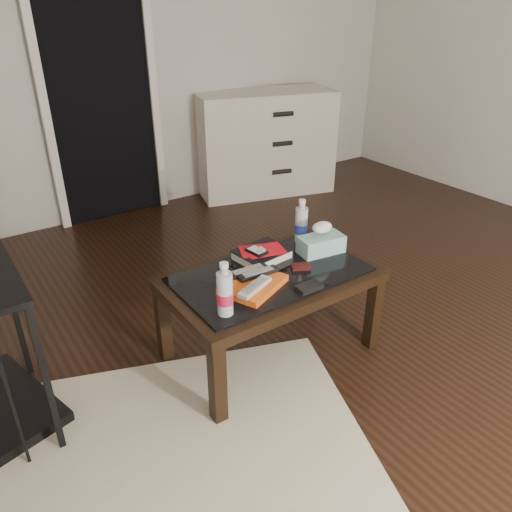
% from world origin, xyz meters
% --- Properties ---
extents(ground, '(5.00, 5.00, 0.00)m').
position_xyz_m(ground, '(0.00, 0.00, 0.00)').
color(ground, black).
rests_on(ground, ground).
extents(doorway, '(0.90, 0.08, 2.07)m').
position_xyz_m(doorway, '(-0.40, 2.47, 1.02)').
color(doorway, black).
rests_on(doorway, ground).
extents(coffee_table, '(1.00, 0.60, 0.46)m').
position_xyz_m(coffee_table, '(-0.41, 0.26, 0.40)').
color(coffee_table, black).
rests_on(coffee_table, ground).
extents(rug, '(2.39, 2.08, 0.01)m').
position_xyz_m(rug, '(-1.38, -0.15, 0.01)').
color(rug, '#BAAC90').
rests_on(rug, ground).
extents(dresser, '(1.29, 0.81, 0.90)m').
position_xyz_m(dresser, '(0.96, 2.23, 0.45)').
color(dresser, beige).
rests_on(dresser, ground).
extents(magazines, '(0.34, 0.30, 0.03)m').
position_xyz_m(magazines, '(-0.55, 0.20, 0.48)').
color(magazines, '#E25815').
rests_on(magazines, coffee_table).
extents(remote_silver, '(0.20, 0.12, 0.02)m').
position_xyz_m(remote_silver, '(-0.58, 0.15, 0.50)').
color(remote_silver, '#B2B2B7').
rests_on(remote_silver, magazines).
extents(remote_black_front, '(0.20, 0.06, 0.02)m').
position_xyz_m(remote_black_front, '(-0.50, 0.24, 0.50)').
color(remote_black_front, black).
rests_on(remote_black_front, magazines).
extents(remote_black_back, '(0.20, 0.06, 0.02)m').
position_xyz_m(remote_black_back, '(-0.53, 0.28, 0.50)').
color(remote_black_back, black).
rests_on(remote_black_back, magazines).
extents(textbook, '(0.27, 0.23, 0.05)m').
position_xyz_m(textbook, '(-0.36, 0.41, 0.48)').
color(textbook, black).
rests_on(textbook, coffee_table).
extents(dvd_mailers, '(0.23, 0.20, 0.01)m').
position_xyz_m(dvd_mailers, '(-0.37, 0.41, 0.51)').
color(dvd_mailers, red).
rests_on(dvd_mailers, textbook).
extents(ipod, '(0.08, 0.11, 0.02)m').
position_xyz_m(ipod, '(-0.40, 0.40, 0.52)').
color(ipod, black).
rests_on(ipod, dvd_mailers).
extents(flip_phone, '(0.10, 0.08, 0.02)m').
position_xyz_m(flip_phone, '(-0.26, 0.22, 0.47)').
color(flip_phone, black).
rests_on(flip_phone, coffee_table).
extents(wallet, '(0.12, 0.07, 0.02)m').
position_xyz_m(wallet, '(-0.35, 0.05, 0.47)').
color(wallet, black).
rests_on(wallet, coffee_table).
extents(water_bottle_left, '(0.08, 0.08, 0.24)m').
position_xyz_m(water_bottle_left, '(-0.76, 0.10, 0.58)').
color(water_bottle_left, '#B4B9BF').
rests_on(water_bottle_left, coffee_table).
extents(water_bottle_right, '(0.07, 0.07, 0.24)m').
position_xyz_m(water_bottle_right, '(-0.07, 0.45, 0.58)').
color(water_bottle_right, '#B6BDC2').
rests_on(water_bottle_right, coffee_table).
extents(tissue_box, '(0.24, 0.15, 0.09)m').
position_xyz_m(tissue_box, '(-0.07, 0.29, 0.51)').
color(tissue_box, teal).
rests_on(tissue_box, coffee_table).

